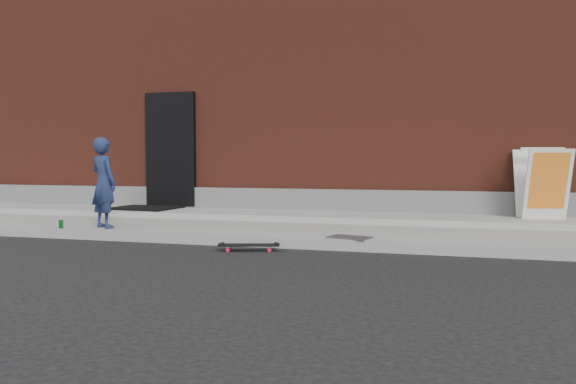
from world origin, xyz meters
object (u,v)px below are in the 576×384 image
(pizza_sign, at_px, (542,183))
(skateboard, at_px, (249,246))
(soda_can, at_px, (61,224))
(child, at_px, (104,183))

(pizza_sign, bearing_deg, skateboard, -143.89)
(skateboard, relative_size, soda_can, 6.33)
(skateboard, height_order, pizza_sign, pizza_sign)
(child, distance_m, skateboard, 2.75)
(skateboard, relative_size, pizza_sign, 0.70)
(child, xyz_separation_m, pizza_sign, (6.53, 2.27, -0.02))
(child, height_order, soda_can, child)
(pizza_sign, height_order, soda_can, pizza_sign)
(child, relative_size, soda_can, 10.90)
(skateboard, distance_m, pizza_sign, 4.96)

